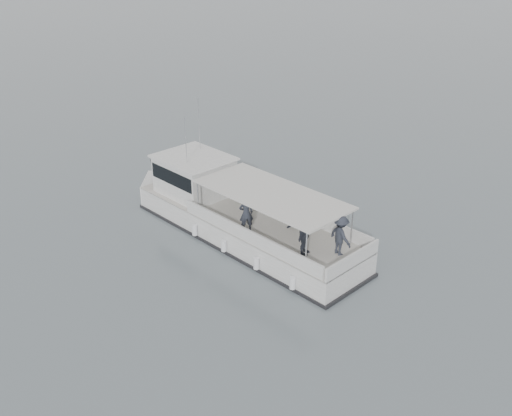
% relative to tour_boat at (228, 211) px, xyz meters
% --- Properties ---
extents(ground, '(1400.00, 1400.00, 0.00)m').
position_rel_tour_boat_xyz_m(ground, '(5.72, 2.60, -0.92)').
color(ground, slate).
rests_on(ground, ground).
extents(tour_boat, '(13.09, 7.41, 5.63)m').
position_rel_tour_boat_xyz_m(tour_boat, '(0.00, 0.00, 0.00)').
color(tour_boat, white).
rests_on(tour_boat, ground).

